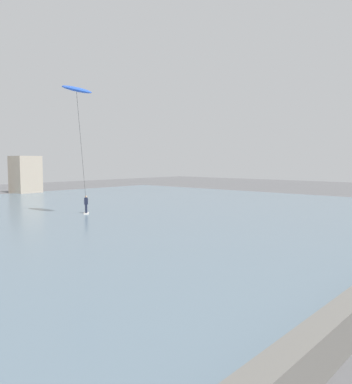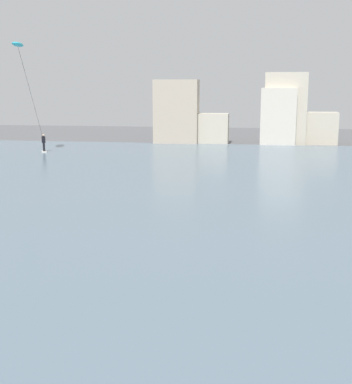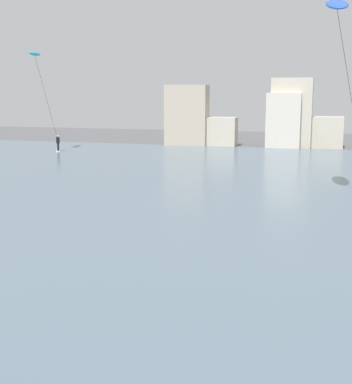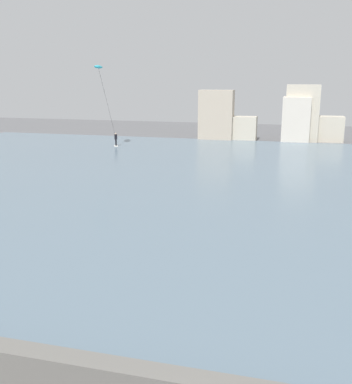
{
  "view_description": "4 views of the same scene",
  "coord_description": "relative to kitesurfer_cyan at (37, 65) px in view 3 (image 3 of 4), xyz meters",
  "views": [
    {
      "loc": [
        -11.67,
        0.09,
        4.93
      ],
      "look_at": [
        0.65,
        11.01,
        3.6
      ],
      "focal_mm": 36.53,
      "sensor_mm": 36.0,
      "label": 1
    },
    {
      "loc": [
        0.52,
        0.01,
        6.13
      ],
      "look_at": [
        -1.45,
        12.42,
        3.61
      ],
      "focal_mm": 49.54,
      "sensor_mm": 36.0,
      "label": 2
    },
    {
      "loc": [
        7.28,
        -3.74,
        6.32
      ],
      "look_at": [
        1.59,
        16.49,
        2.38
      ],
      "focal_mm": 51.37,
      "sensor_mm": 36.0,
      "label": 3
    },
    {
      "loc": [
        2.44,
        -6.43,
        8.54
      ],
      "look_at": [
        -2.47,
        12.16,
        3.67
      ],
      "focal_mm": 42.59,
      "sensor_mm": 36.0,
      "label": 4
    }
  ],
  "objects": [
    {
      "name": "water_bay",
      "position": [
        20.4,
        -14.9,
        -8.6
      ],
      "size": [
        84.0,
        52.0,
        0.1
      ],
      "primitive_type": "cube",
      "color": "slate",
      "rests_on": "ground"
    },
    {
      "name": "far_shore_buildings",
      "position": [
        23.91,
        12.26,
        -5.66
      ],
      "size": [
        29.9,
        5.57,
        7.55
      ],
      "color": "#B7A893",
      "rests_on": "ground"
    },
    {
      "name": "kitesurfer_cyan",
      "position": [
        0.0,
        0.0,
        0.0
      ],
      "size": [
        2.5,
        4.08,
        9.82
      ],
      "color": "silver",
      "rests_on": "water_bay"
    },
    {
      "name": "kitesurfer_blue",
      "position": [
        27.83,
        -17.11,
        1.27
      ],
      "size": [
        3.39,
        4.28,
        11.27
      ],
      "color": "silver",
      "rests_on": "water_bay"
    }
  ]
}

